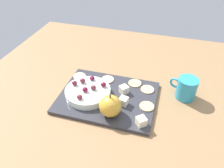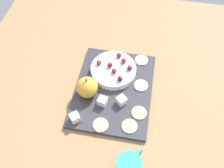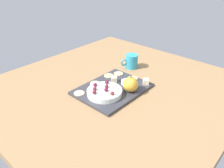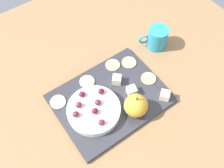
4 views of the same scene
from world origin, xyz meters
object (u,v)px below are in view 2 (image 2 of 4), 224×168
Objects in this scene: cheese_cube_0 at (121,100)px; cracker_1 at (141,85)px; platter at (114,90)px; cheese_cube_1 at (102,101)px; grape_3 at (130,68)px; grape_1 at (121,79)px; grape_6 at (119,55)px; apple_whole at (87,87)px; cracker_4 at (139,113)px; cheese_cube_2 at (75,118)px; cracker_2 at (142,60)px; cracker_3 at (101,125)px; grape_2 at (110,65)px; grape_4 at (114,71)px; serving_dish at (113,70)px; grape_0 at (99,63)px; cup at (129,168)px; grape_5 at (124,61)px; cracker_0 at (130,126)px.

cracker_1 is at bearing -35.41° from cheese_cube_0.
platter is 12.15× the size of cheese_cube_1.
grape_3 is at bearing 46.54° from cracker_1.
grape_1 and grape_6 have the same top height.
apple_whole is 18.49cm from cracker_4.
cheese_cube_2 is 32.77cm from cracker_2.
cracker_3 is at bearing 151.17° from cheese_cube_0.
platter is at bearing -159.55° from grape_2.
cracker_3 is at bearing 166.68° from grape_1.
cheese_cube_0 is 17.67cm from grape_6.
apple_whole is 3.61× the size of grape_4.
cheese_cube_0 and cheese_cube_2 have the same top height.
serving_dish is 8.13× the size of grape_4.
grape_2 and grape_4 have the same top height.
grape_0 is at bearing -8.39° from cheese_cube_2.
grape_2 is at bearing -95.75° from grape_0.
cheese_cube_0 is (-11.83, -4.74, 0.15)cm from serving_dish.
grape_3 is (20.86, -13.99, 1.86)cm from cheese_cube_2.
grape_3 is at bearing -85.80° from serving_dish.
grape_4 reaches higher than cracker_2.
platter is 10.79cm from grape_0.
cracker_2 is at bearing -43.58° from grape_4.
cup is (-28.08, -6.51, -0.72)cm from grape_1.
grape_0 and grape_3 have the same top height.
grape_1 is (2.02, -2.22, 3.98)cm from platter.
serving_dish is 8.13× the size of grape_3.
cracker_1 is at bearing -102.34° from grape_4.
grape_1 is (-0.75, 6.72, 3.13)cm from cracker_1.
cracker_3 is at bearing -172.79° from cheese_cube_1.
cheese_cube_1 is 0.56× the size of cracker_3.
grape_5 is at bearing 6.41° from cheese_cube_0.
platter is 17.08× the size of grape_4.
apple_whole is at bearing 82.34° from cheese_cube_0.
cup reaches higher than grape_0.
platter is 14.23cm from cracker_3.
grape_0 is at bearing 113.92° from cracker_2.
grape_4 is at bearing -41.31° from apple_whole.
cracker_0 and cracker_4 have the same top height.
grape_2 is (-0.40, -3.94, 0.08)cm from grape_0.
serving_dish is at bearing 128.00° from cracker_2.
grape_1 is 1.00× the size of grape_2.
grape_1 reaches higher than grape_3.
cheese_cube_0 reaches higher than cracker_1.
grape_3 is at bearing 8.34° from cracker_0.
cup is (-38.20, -9.04, -0.72)cm from grape_6.
cracker_2 is 12.92cm from grape_4.
cheese_cube_2 is (-20.45, 8.41, 0.15)cm from serving_dish.
grape_1 reaches higher than cheese_cube_0.
cheese_cube_1 is 1.41× the size of grape_4.
grape_0 is at bearing 38.54° from cheese_cube_0.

